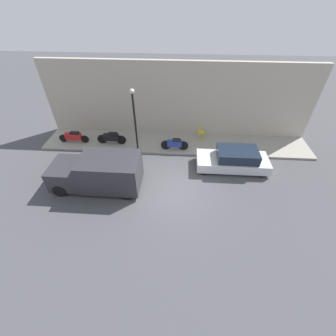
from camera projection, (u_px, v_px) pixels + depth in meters
name	position (u px, v px, depth m)	size (l,w,h in m)	color
ground_plane	(172.00, 190.00, 12.38)	(60.00, 60.00, 0.00)	#47474C
sidewalk	(176.00, 143.00, 15.80)	(2.59, 18.21, 0.14)	gray
building_facade	(177.00, 101.00, 15.30)	(0.30, 18.21, 5.15)	#B2A899
parked_car	(234.00, 160.00, 13.44)	(1.71, 4.25, 1.33)	silver
delivery_van	(98.00, 172.00, 12.02)	(2.05, 4.77, 1.91)	#2D2D33
motorcycle_black	(112.00, 138.00, 15.35)	(0.30, 1.99, 0.86)	black
motorcycle_red	(74.00, 137.00, 15.51)	(0.30, 2.08, 0.80)	#B21E1E
motorcycle_blue	(175.00, 144.00, 14.83)	(0.30, 1.81, 0.80)	navy
streetlamp	(134.00, 115.00, 13.53)	(0.28, 0.28, 4.09)	black
cafe_chair	(201.00, 131.00, 15.82)	(0.40, 0.40, 0.96)	yellow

